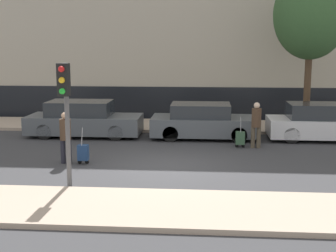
# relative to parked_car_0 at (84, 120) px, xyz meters

# --- Properties ---
(ground_plane) EXTENTS (80.00, 80.00, 0.00)m
(ground_plane) POSITION_rel_parked_car_0_xyz_m (3.64, -4.61, -0.66)
(ground_plane) COLOR #38383A
(sidewalk_near) EXTENTS (28.00, 2.50, 0.12)m
(sidewalk_near) POSITION_rel_parked_car_0_xyz_m (3.64, -8.36, -0.60)
(sidewalk_near) COLOR tan
(sidewalk_near) RESTS_ON ground_plane
(sidewalk_far) EXTENTS (28.00, 3.00, 0.12)m
(sidewalk_far) POSITION_rel_parked_car_0_xyz_m (3.64, 2.39, -0.60)
(sidewalk_far) COLOR tan
(sidewalk_far) RESTS_ON ground_plane
(parked_car_0) EXTENTS (4.54, 1.81, 1.42)m
(parked_car_0) POSITION_rel_parked_car_0_xyz_m (0.00, 0.00, 0.00)
(parked_car_0) COLOR #4C5156
(parked_car_0) RESTS_ON ground_plane
(parked_car_1) EXTENTS (4.17, 1.85, 1.37)m
(parked_car_1) POSITION_rel_parked_car_0_xyz_m (4.82, -0.02, -0.02)
(parked_car_1) COLOR #4C5156
(parked_car_1) RESTS_ON ground_plane
(parked_car_2) EXTENTS (4.11, 1.75, 1.42)m
(parked_car_2) POSITION_rel_parked_car_0_xyz_m (9.33, -0.02, -0.00)
(parked_car_2) COLOR silver
(parked_car_2) RESTS_ON ground_plane
(pedestrian_left) EXTENTS (0.35, 0.34, 1.61)m
(pedestrian_left) POSITION_rel_parked_car_0_xyz_m (0.59, -4.37, 0.24)
(pedestrian_left) COLOR #23232D
(pedestrian_left) RESTS_ON ground_plane
(trolley_left) EXTENTS (0.34, 0.29, 1.14)m
(trolley_left) POSITION_rel_parked_car_0_xyz_m (1.13, -4.41, -0.30)
(trolley_left) COLOR navy
(trolley_left) RESTS_ON ground_plane
(pedestrian_right) EXTENTS (0.35, 0.34, 1.64)m
(pedestrian_right) POSITION_rel_parked_car_0_xyz_m (6.69, -1.67, 0.26)
(pedestrian_right) COLOR #4C4233
(pedestrian_right) RESTS_ON ground_plane
(trolley_right) EXTENTS (0.34, 0.29, 1.11)m
(trolley_right) POSITION_rel_parked_car_0_xyz_m (6.14, -1.65, -0.32)
(trolley_right) COLOR #335138
(trolley_right) RESTS_ON ground_plane
(traffic_light) EXTENTS (0.28, 0.47, 3.21)m
(traffic_light) POSITION_rel_parked_car_0_xyz_m (1.42, -6.98, 1.64)
(traffic_light) COLOR #515154
(traffic_light) RESTS_ON ground_plane
(bare_tree_near_crossing) EXTENTS (3.03, 3.03, 6.61)m
(bare_tree_near_crossing) POSITION_rel_parked_car_0_xyz_m (9.12, 1.69, 4.19)
(bare_tree_near_crossing) COLOR #4C3826
(bare_tree_near_crossing) RESTS_ON sidewalk_far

